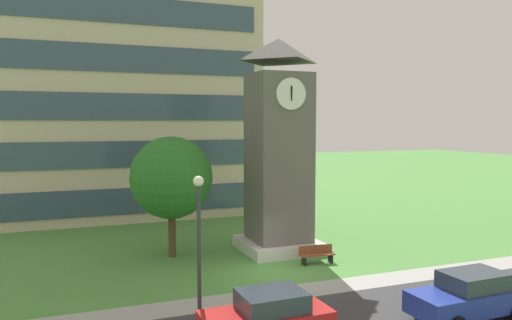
{
  "coord_description": "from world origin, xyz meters",
  "views": [
    {
      "loc": [
        -8.76,
        -20.45,
        6.95
      ],
      "look_at": [
        0.91,
        4.58,
        4.89
      ],
      "focal_mm": 34.43,
      "sensor_mm": 36.0,
      "label": 1
    }
  ],
  "objects": [
    {
      "name": "ground_plane",
      "position": [
        0.0,
        0.0,
        0.0
      ],
      "size": [
        160.0,
        160.0,
        0.0
      ],
      "primitive_type": "plane",
      "color": "#4C893D"
    },
    {
      "name": "kerb_strip",
      "position": [
        0.0,
        -2.67,
        0.0
      ],
      "size": [
        120.0,
        1.6,
        0.01
      ],
      "primitive_type": "cube",
      "color": "#9E9E99",
      "rests_on": "ground"
    },
    {
      "name": "office_building",
      "position": [
        -4.74,
        19.45,
        11.2
      ],
      "size": [
        19.42,
        11.84,
        22.4
      ],
      "color": "beige",
      "rests_on": "ground"
    },
    {
      "name": "clock_tower",
      "position": [
        1.83,
        3.58,
        5.11
      ],
      "size": [
        3.95,
        3.95,
        11.37
      ],
      "color": "#605B56",
      "rests_on": "ground"
    },
    {
      "name": "park_bench",
      "position": [
        2.6,
        0.62,
        0.46
      ],
      "size": [
        1.82,
        0.57,
        0.88
      ],
      "color": "brown",
      "rests_on": "ground"
    },
    {
      "name": "street_lamp",
      "position": [
        -4.66,
        -4.45,
        3.25
      ],
      "size": [
        0.36,
        0.36,
        5.15
      ],
      "color": "#333338",
      "rests_on": "ground"
    },
    {
      "name": "tree_by_building",
      "position": [
        -3.81,
        4.41,
        4.11
      ],
      "size": [
        4.24,
        4.24,
        6.25
      ],
      "color": "#513823",
      "rests_on": "ground"
    },
    {
      "name": "parked_car_red",
      "position": [
        -3.07,
        -6.7,
        0.86
      ],
      "size": [
        4.07,
        2.07,
        1.69
      ],
      "color": "red",
      "rests_on": "ground"
    },
    {
      "name": "parked_car_blue",
      "position": [
        4.35,
        -7.45,
        0.86
      ],
      "size": [
        4.42,
        1.99,
        1.69
      ],
      "color": "#23389E",
      "rests_on": "ground"
    }
  ]
}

